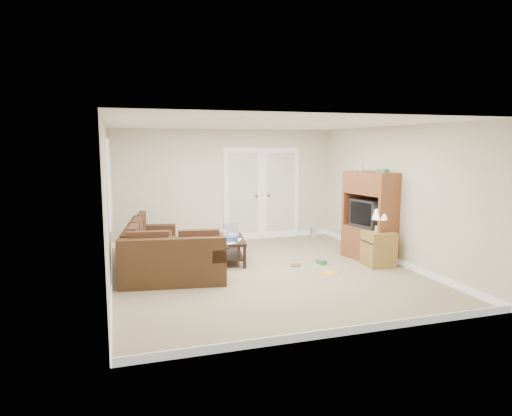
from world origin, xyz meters
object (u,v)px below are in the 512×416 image
object	(u,v)px
tv_armoire	(371,216)
side_cabinet	(379,246)
coffee_table	(229,249)
sectional_sofa	(160,255)

from	to	relation	value
tv_armoire	side_cabinet	size ratio (longest dim) A/B	1.75
tv_armoire	coffee_table	bearing A→B (deg)	154.14
coffee_table	tv_armoire	xyz separation A→B (m)	(2.59, -0.64, 0.60)
coffee_table	side_cabinet	distance (m)	2.72
side_cabinet	sectional_sofa	bearing A→B (deg)	171.68
sectional_sofa	coffee_table	bearing A→B (deg)	23.62
sectional_sofa	side_cabinet	distance (m)	3.86
sectional_sofa	coffee_table	world-z (taller)	sectional_sofa
sectional_sofa	coffee_table	size ratio (longest dim) A/B	2.34
tv_armoire	side_cabinet	distance (m)	0.66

